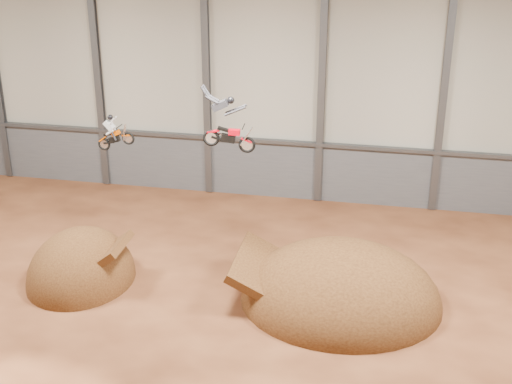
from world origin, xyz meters
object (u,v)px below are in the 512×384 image
landing_ramp (340,301)px  fmx_rider_a (117,130)px  takeoff_ramp (82,279)px  fmx_rider_b (227,120)px

landing_ramp → fmx_rider_a: 13.35m
landing_ramp → takeoff_ramp: bearing=-177.9°
takeoff_ramp → landing_ramp: 12.29m
landing_ramp → fmx_rider_a: (-11.29, 2.89, 6.50)m
takeoff_ramp → fmx_rider_b: (7.10, 0.75, 8.15)m
landing_ramp → fmx_rider_a: bearing=165.6°
takeoff_ramp → fmx_rider_a: bearing=73.6°
fmx_rider_b → landing_ramp: bearing=-7.6°
landing_ramp → fmx_rider_a: size_ratio=4.59×
takeoff_ramp → landing_ramp: bearing=2.1°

